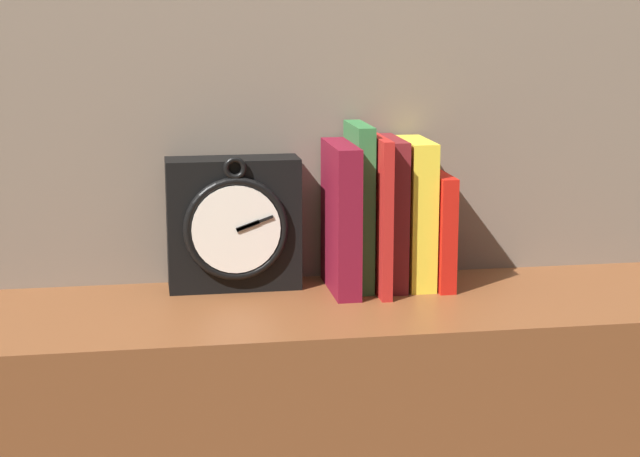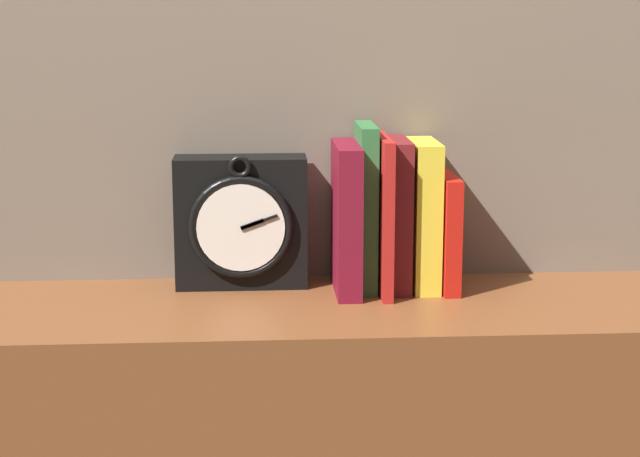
{
  "view_description": "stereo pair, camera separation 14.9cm",
  "coord_description": "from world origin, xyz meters",
  "px_view_note": "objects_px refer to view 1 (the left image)",
  "views": [
    {
      "loc": [
        -0.24,
        -1.44,
        1.36
      ],
      "look_at": [
        0.0,
        0.0,
        1.05
      ],
      "focal_mm": 60.0,
      "sensor_mm": 36.0,
      "label": 1
    },
    {
      "loc": [
        -0.09,
        -1.46,
        1.36
      ],
      "look_at": [
        0.0,
        0.0,
        1.05
      ],
      "focal_mm": 60.0,
      "sensor_mm": 36.0,
      "label": 2
    }
  ],
  "objects_px": {
    "book_slot2_red": "(377,213)",
    "book_slot4_yellow": "(415,213)",
    "clock": "(234,224)",
    "book_slot3_maroon": "(390,213)",
    "book_slot0_maroon": "(341,218)",
    "book_slot1_green": "(359,206)",
    "book_slot5_red": "(438,229)"
  },
  "relations": [
    {
      "from": "book_slot2_red",
      "to": "book_slot4_yellow",
      "type": "height_order",
      "value": "book_slot2_red"
    },
    {
      "from": "clock",
      "to": "book_slot3_maroon",
      "type": "height_order",
      "value": "book_slot3_maroon"
    },
    {
      "from": "book_slot2_red",
      "to": "clock",
      "type": "bearing_deg",
      "value": 169.91
    },
    {
      "from": "book_slot0_maroon",
      "to": "book_slot3_maroon",
      "type": "xyz_separation_m",
      "value": [
        0.08,
        0.01,
        0.0
      ]
    },
    {
      "from": "clock",
      "to": "book_slot0_maroon",
      "type": "xyz_separation_m",
      "value": [
        0.15,
        -0.03,
        0.01
      ]
    },
    {
      "from": "book_slot1_green",
      "to": "book_slot2_red",
      "type": "xyz_separation_m",
      "value": [
        0.02,
        -0.02,
        -0.01
      ]
    },
    {
      "from": "book_slot1_green",
      "to": "book_slot5_red",
      "type": "distance_m",
      "value": 0.13
    },
    {
      "from": "book_slot3_maroon",
      "to": "book_slot4_yellow",
      "type": "xyz_separation_m",
      "value": [
        0.04,
        0.0,
        -0.0
      ]
    },
    {
      "from": "clock",
      "to": "book_slot5_red",
      "type": "relative_size",
      "value": 1.2
    },
    {
      "from": "book_slot3_maroon",
      "to": "book_slot5_red",
      "type": "relative_size",
      "value": 1.31
    },
    {
      "from": "book_slot2_red",
      "to": "book_slot5_red",
      "type": "height_order",
      "value": "book_slot2_red"
    },
    {
      "from": "clock",
      "to": "book_slot0_maroon",
      "type": "distance_m",
      "value": 0.16
    },
    {
      "from": "clock",
      "to": "book_slot1_green",
      "type": "height_order",
      "value": "book_slot1_green"
    },
    {
      "from": "book_slot0_maroon",
      "to": "book_slot1_green",
      "type": "distance_m",
      "value": 0.04
    },
    {
      "from": "book_slot0_maroon",
      "to": "book_slot5_red",
      "type": "distance_m",
      "value": 0.15
    },
    {
      "from": "book_slot5_red",
      "to": "book_slot1_green",
      "type": "bearing_deg",
      "value": 176.68
    },
    {
      "from": "book_slot4_yellow",
      "to": "book_slot5_red",
      "type": "xyz_separation_m",
      "value": [
        0.03,
        -0.0,
        -0.02
      ]
    },
    {
      "from": "book_slot1_green",
      "to": "book_slot4_yellow",
      "type": "relative_size",
      "value": 1.11
    },
    {
      "from": "clock",
      "to": "book_slot3_maroon",
      "type": "distance_m",
      "value": 0.23
    },
    {
      "from": "book_slot1_green",
      "to": "book_slot3_maroon",
      "type": "distance_m",
      "value": 0.05
    },
    {
      "from": "clock",
      "to": "book_slot2_red",
      "type": "height_order",
      "value": "book_slot2_red"
    },
    {
      "from": "clock",
      "to": "book_slot4_yellow",
      "type": "xyz_separation_m",
      "value": [
        0.27,
        -0.02,
        0.01
      ]
    },
    {
      "from": "book_slot2_red",
      "to": "book_slot5_red",
      "type": "distance_m",
      "value": 0.1
    },
    {
      "from": "book_slot3_maroon",
      "to": "book_slot4_yellow",
      "type": "height_order",
      "value": "book_slot3_maroon"
    },
    {
      "from": "clock",
      "to": "book_slot0_maroon",
      "type": "height_order",
      "value": "book_slot0_maroon"
    },
    {
      "from": "book_slot0_maroon",
      "to": "book_slot1_green",
      "type": "height_order",
      "value": "book_slot1_green"
    },
    {
      "from": "clock",
      "to": "book_slot4_yellow",
      "type": "height_order",
      "value": "book_slot4_yellow"
    },
    {
      "from": "book_slot4_yellow",
      "to": "book_slot1_green",
      "type": "bearing_deg",
      "value": 178.54
    },
    {
      "from": "book_slot2_red",
      "to": "book_slot3_maroon",
      "type": "xyz_separation_m",
      "value": [
        0.02,
        0.01,
        -0.0
      ]
    },
    {
      "from": "clock",
      "to": "book_slot1_green",
      "type": "xyz_separation_m",
      "value": [
        0.19,
        -0.02,
        0.02
      ]
    },
    {
      "from": "book_slot0_maroon",
      "to": "book_slot1_green",
      "type": "bearing_deg",
      "value": 27.81
    },
    {
      "from": "book_slot4_yellow",
      "to": "book_slot5_red",
      "type": "relative_size",
      "value": 1.29
    }
  ]
}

